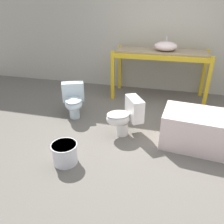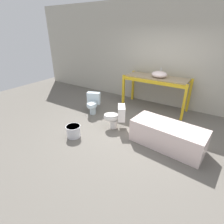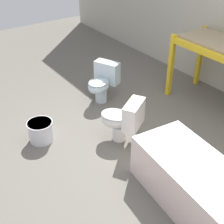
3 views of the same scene
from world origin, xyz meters
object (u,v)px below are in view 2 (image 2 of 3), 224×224
Objects in this scene: sink_basin at (159,74)px; toilet_near at (93,103)px; toilet_far at (116,116)px; bucket_white at (74,131)px; bathtub_main at (168,134)px.

sink_basin reaches higher than toilet_near.
toilet_far is 1.89× the size of bucket_white.
toilet_near is 0.99× the size of toilet_far.
bathtub_main reaches higher than bucket_white.
bucket_white is at bearing -96.06° from toilet_near.
sink_basin reaches higher than toilet_far.
toilet_near is 1.11m from toilet_far.
toilet_near reaches higher than bucket_white.
toilet_far is at bearing -44.06° from toilet_near.
toilet_near reaches higher than bathtub_main.
toilet_near is at bearing 108.10° from bucket_white.
toilet_far is at bearing 55.20° from bucket_white.
sink_basin reaches higher than bucket_white.
toilet_far reaches higher than bathtub_main.
toilet_far is (1.04, -0.38, 0.00)m from toilet_near.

